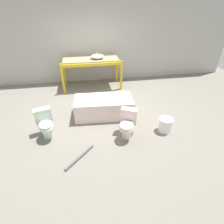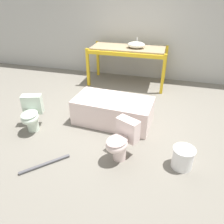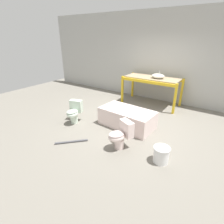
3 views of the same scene
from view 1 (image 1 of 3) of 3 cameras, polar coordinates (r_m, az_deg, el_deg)
ground_plane at (r=5.07m, az=-3.76°, el=1.26°), size 12.00×12.00×0.00m
warehouse_wall_rear at (r=6.71m, az=-6.81°, el=23.28°), size 10.80×0.08×3.20m
shelving_rack at (r=6.24m, az=-6.82°, el=15.65°), size 2.01×0.89×1.00m
sink_basin at (r=6.15m, az=-4.83°, el=17.62°), size 0.45×0.36×0.24m
bathtub_main at (r=4.61m, az=-2.71°, el=2.05°), size 1.54×0.87×0.50m
toilet_near at (r=3.85m, az=5.07°, el=-3.92°), size 0.53×0.63×0.63m
toilet_far at (r=4.11m, az=-20.95°, el=-3.57°), size 0.48×0.61×0.63m
bucket_white at (r=4.27m, az=17.05°, el=-3.96°), size 0.33×0.33×0.34m
loose_pipe at (r=3.58m, az=-10.44°, el=-14.25°), size 0.57×0.59×0.05m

